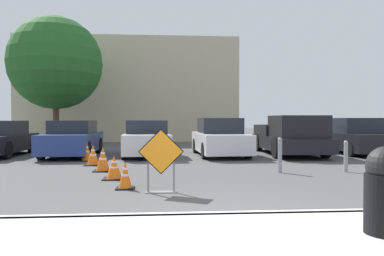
% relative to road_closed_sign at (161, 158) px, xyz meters
% --- Properties ---
extents(ground_plane, '(96.00, 96.00, 0.00)m').
position_rel_road_closed_sign_xyz_m(ground_plane, '(1.01, 7.79, -0.70)').
color(ground_plane, '#4C4C4F').
extents(sidewalk_strip, '(24.24, 2.10, 0.14)m').
position_rel_road_closed_sign_xyz_m(sidewalk_strip, '(1.01, -3.26, -0.63)').
color(sidewalk_strip, beige).
rests_on(sidewalk_strip, ground_plane).
extents(curb_lip, '(24.24, 0.20, 0.14)m').
position_rel_road_closed_sign_xyz_m(curb_lip, '(1.01, -2.21, -0.63)').
color(curb_lip, beige).
rests_on(curb_lip, ground_plane).
extents(road_closed_sign, '(0.92, 0.20, 1.29)m').
position_rel_road_closed_sign_xyz_m(road_closed_sign, '(0.00, 0.00, 0.00)').
color(road_closed_sign, black).
rests_on(road_closed_sign, ground_plane).
extents(traffic_cone_nearest, '(0.39, 0.39, 0.59)m').
position_rel_road_closed_sign_xyz_m(traffic_cone_nearest, '(-0.77, 0.51, -0.42)').
color(traffic_cone_nearest, black).
rests_on(traffic_cone_nearest, ground_plane).
extents(traffic_cone_second, '(0.54, 0.54, 0.58)m').
position_rel_road_closed_sign_xyz_m(traffic_cone_second, '(-1.17, 1.83, -0.42)').
color(traffic_cone_second, black).
rests_on(traffic_cone_second, ground_plane).
extents(traffic_cone_third, '(0.51, 0.51, 0.70)m').
position_rel_road_closed_sign_xyz_m(traffic_cone_third, '(-1.68, 3.29, -0.36)').
color(traffic_cone_third, black).
rests_on(traffic_cone_third, ground_plane).
extents(traffic_cone_fourth, '(0.51, 0.51, 0.66)m').
position_rel_road_closed_sign_xyz_m(traffic_cone_fourth, '(-2.22, 4.72, -0.38)').
color(traffic_cone_fourth, black).
rests_on(traffic_cone_fourth, ground_plane).
extents(traffic_cone_fifth, '(0.49, 0.49, 0.66)m').
position_rel_road_closed_sign_xyz_m(traffic_cone_fifth, '(-2.69, 6.02, -0.38)').
color(traffic_cone_fifth, black).
rests_on(traffic_cone_fifth, ground_plane).
extents(parked_car_nearest, '(1.81, 4.32, 1.43)m').
position_rel_road_closed_sign_xyz_m(parked_car_nearest, '(-6.57, 8.20, -0.04)').
color(parked_car_nearest, black).
rests_on(parked_car_nearest, ground_plane).
extents(parked_car_second, '(1.87, 4.26, 1.43)m').
position_rel_road_closed_sign_xyz_m(parked_car_second, '(-3.60, 7.80, -0.03)').
color(parked_car_second, navy).
rests_on(parked_car_second, ground_plane).
extents(parked_car_third, '(2.00, 4.10, 1.44)m').
position_rel_road_closed_sign_xyz_m(parked_car_third, '(-0.63, 7.66, -0.03)').
color(parked_car_third, silver).
rests_on(parked_car_third, ground_plane).
extents(parked_car_fourth, '(2.00, 4.31, 1.53)m').
position_rel_road_closed_sign_xyz_m(parked_car_fourth, '(2.34, 7.65, -0.00)').
color(parked_car_fourth, silver).
rests_on(parked_car_fourth, ground_plane).
extents(pickup_truck, '(2.25, 5.48, 1.63)m').
position_rel_road_closed_sign_xyz_m(pickup_truck, '(5.29, 7.58, 0.04)').
color(pickup_truck, black).
rests_on(pickup_truck, ground_plane).
extents(parked_car_fifth, '(1.94, 4.21, 1.54)m').
position_rel_road_closed_sign_xyz_m(parked_car_fifth, '(8.28, 8.01, -0.00)').
color(parked_car_fifth, black).
rests_on(parked_car_fifth, ground_plane).
extents(bollard_nearest, '(0.12, 0.12, 0.98)m').
position_rel_road_closed_sign_xyz_m(bollard_nearest, '(3.27, 2.63, -0.18)').
color(bollard_nearest, gray).
rests_on(bollard_nearest, ground_plane).
extents(bollard_second, '(0.12, 0.12, 0.89)m').
position_rel_road_closed_sign_xyz_m(bollard_second, '(5.16, 2.63, -0.23)').
color(bollard_second, gray).
rests_on(bollard_second, ground_plane).
extents(building_facade_backdrop, '(14.67, 5.00, 6.97)m').
position_rel_road_closed_sign_xyz_m(building_facade_backdrop, '(-2.30, 19.55, 2.78)').
color(building_facade_backdrop, beige).
rests_on(building_facade_backdrop, ground_plane).
extents(street_tree_behind_lot, '(4.99, 4.99, 7.02)m').
position_rel_road_closed_sign_xyz_m(street_tree_behind_lot, '(-5.78, 13.24, 3.81)').
color(street_tree_behind_lot, '#513823').
rests_on(street_tree_behind_lot, ground_plane).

